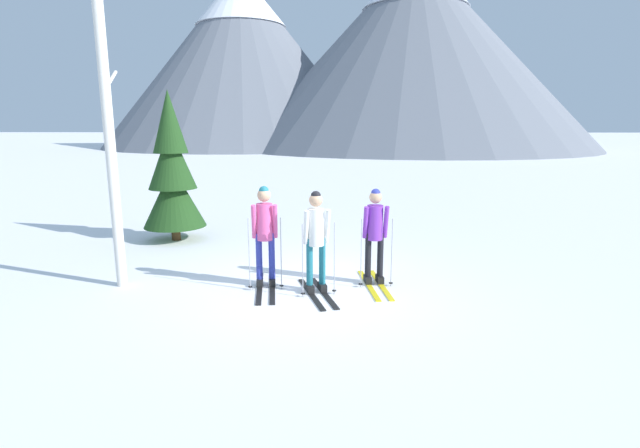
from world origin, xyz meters
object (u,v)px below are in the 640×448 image
Objects in this scene: birch_tree_tall at (109,127)px; skier_in_white at (316,237)px; pine_tree_near at (172,173)px; skier_in_purple at (375,233)px; skier_in_pink at (265,232)px.

skier_in_white is at bearing -3.08° from birch_tree_tall.
birch_tree_tall is (-3.46, 0.19, 1.80)m from skier_in_white.
pine_tree_near is 0.67× the size of birch_tree_tall.
birch_tree_tall is at bearing -176.10° from skier_in_purple.
skier_in_pink reaches higher than skier_in_purple.
pine_tree_near is at bearing 146.56° from skier_in_purple.
pine_tree_near reaches higher than skier_in_purple.
pine_tree_near is (-4.69, 3.10, 0.72)m from skier_in_purple.
pine_tree_near is 3.58m from birch_tree_tall.
birch_tree_tall is (-2.56, -0.07, 1.77)m from skier_in_pink.
skier_in_pink is 4.40m from pine_tree_near.
skier_in_purple is at bearing 3.90° from birch_tree_tall.
skier_in_white is 0.32× the size of birch_tree_tall.
birch_tree_tall is at bearing -86.22° from pine_tree_near.
birch_tree_tall reaches higher than skier_in_purple.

